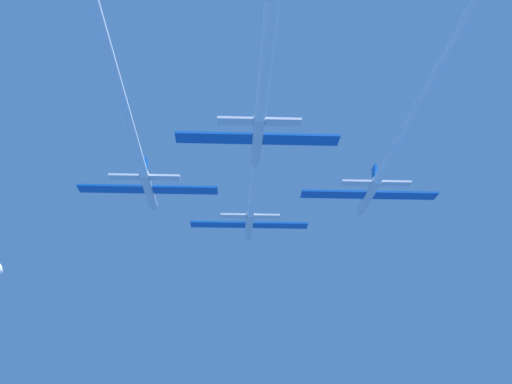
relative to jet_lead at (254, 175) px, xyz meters
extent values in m
cylinder|color=silver|center=(0.00, 18.08, -0.02)|extent=(1.09, 9.94, 1.09)
cone|color=silver|center=(0.00, 24.14, -0.02)|extent=(1.07, 2.19, 1.07)
ellipsoid|color=black|center=(0.00, 20.27, 0.44)|extent=(0.77, 1.99, 0.55)
cube|color=#0F51B2|center=(-4.32, 17.58, -0.02)|extent=(7.56, 2.19, 0.24)
cube|color=#0F51B2|center=(4.32, 17.58, -0.02)|extent=(7.56, 2.19, 0.24)
cube|color=#0F51B2|center=(0.00, 14.10, 1.32)|extent=(0.29, 1.79, 1.59)
cube|color=silver|center=(-2.25, 13.90, -0.02)|extent=(3.40, 1.31, 0.24)
cube|color=silver|center=(2.25, 13.90, -0.02)|extent=(3.40, 1.31, 0.24)
cylinder|color=white|center=(0.00, -10.38, -0.02)|extent=(0.98, 46.97, 0.98)
cylinder|color=silver|center=(-12.28, 3.68, -0.68)|extent=(1.09, 9.94, 1.09)
cone|color=silver|center=(-12.28, 9.75, -0.68)|extent=(1.07, 2.19, 1.07)
ellipsoid|color=black|center=(-12.28, 5.87, -0.21)|extent=(0.77, 1.99, 0.55)
cube|color=#0F51B2|center=(-16.61, 3.19, -0.68)|extent=(7.56, 2.19, 0.24)
cube|color=#0F51B2|center=(-7.96, 3.19, -0.68)|extent=(7.56, 2.19, 0.24)
cube|color=#0F51B2|center=(-12.28, -0.29, 0.67)|extent=(0.29, 1.79, 1.59)
cube|color=silver|center=(-14.53, -0.49, -0.68)|extent=(3.40, 1.31, 0.24)
cube|color=silver|center=(-10.04, -0.49, -0.68)|extent=(3.40, 1.31, 0.24)
cylinder|color=white|center=(-12.28, -28.70, -0.68)|extent=(0.98, 54.84, 0.98)
cylinder|color=silver|center=(13.82, 4.07, -0.78)|extent=(1.09, 9.94, 1.09)
cone|color=silver|center=(13.82, 10.14, -0.78)|extent=(1.07, 2.19, 1.07)
ellipsoid|color=black|center=(13.82, 6.26, -0.31)|extent=(0.77, 1.99, 0.55)
cube|color=#0F51B2|center=(9.50, 3.57, -0.78)|extent=(7.56, 2.19, 0.24)
cube|color=#0F51B2|center=(18.15, 3.57, -0.78)|extent=(7.56, 2.19, 0.24)
cube|color=#0F51B2|center=(13.82, 0.09, 0.57)|extent=(0.29, 1.79, 1.59)
cube|color=silver|center=(11.57, -0.10, -0.78)|extent=(3.40, 1.31, 0.24)
cube|color=silver|center=(16.07, -0.10, -0.78)|extent=(3.40, 1.31, 0.24)
cylinder|color=white|center=(13.82, -26.27, -0.78)|extent=(0.98, 50.75, 0.98)
cylinder|color=silver|center=(-0.10, -9.43, -0.30)|extent=(1.09, 9.94, 1.09)
cone|color=silver|center=(-0.10, -3.37, -0.30)|extent=(1.07, 2.19, 1.07)
ellipsoid|color=black|center=(-0.10, -7.25, 0.17)|extent=(0.77, 1.99, 0.55)
cube|color=#0F51B2|center=(-4.42, -9.93, -0.30)|extent=(7.56, 2.19, 0.24)
cube|color=#0F51B2|center=(4.23, -9.93, -0.30)|extent=(7.56, 2.19, 0.24)
cube|color=#0F51B2|center=(-0.10, -13.41, 1.04)|extent=(0.29, 1.79, 1.59)
cube|color=silver|center=(-2.34, -13.61, -0.30)|extent=(3.40, 1.31, 0.24)
cube|color=silver|center=(2.15, -13.61, -0.30)|extent=(3.40, 1.31, 0.24)
camera|label=1|loc=(-2.73, -67.61, -28.79)|focal=45.54mm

